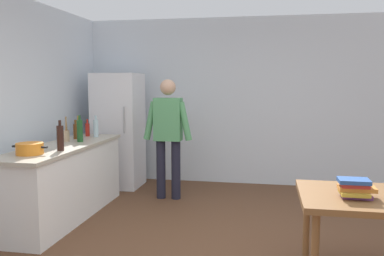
# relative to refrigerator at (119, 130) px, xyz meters

# --- Properties ---
(wall_back) EXTENTS (6.40, 0.12, 2.70)m
(wall_back) POSITION_rel_refrigerator_xyz_m (1.90, 0.60, 0.45)
(wall_back) COLOR silver
(wall_back) RESTS_ON ground_plane
(kitchen_counter) EXTENTS (0.64, 2.20, 0.90)m
(kitchen_counter) POSITION_rel_refrigerator_xyz_m (-0.10, -1.60, -0.45)
(kitchen_counter) COLOR white
(kitchen_counter) RESTS_ON ground_plane
(refrigerator) EXTENTS (0.70, 0.67, 1.80)m
(refrigerator) POSITION_rel_refrigerator_xyz_m (0.00, 0.00, 0.00)
(refrigerator) COLOR white
(refrigerator) RESTS_ON ground_plane
(person) EXTENTS (0.70, 0.22, 1.70)m
(person) POSITION_rel_refrigerator_xyz_m (0.95, -0.55, 0.08)
(person) COLOR #1E1E2D
(person) RESTS_ON ground_plane
(cooking_pot) EXTENTS (0.40, 0.28, 0.12)m
(cooking_pot) POSITION_rel_refrigerator_xyz_m (-0.12, -2.25, 0.06)
(cooking_pot) COLOR orange
(cooking_pot) RESTS_ON kitchen_counter
(utensil_jar) EXTENTS (0.11, 0.11, 0.32)m
(utensil_jar) POSITION_rel_refrigerator_xyz_m (-0.23, -1.29, 0.08)
(utensil_jar) COLOR tan
(utensil_jar) RESTS_ON kitchen_counter
(bottle_wine_green) EXTENTS (0.08, 0.08, 0.34)m
(bottle_wine_green) POSITION_rel_refrigerator_xyz_m (-0.03, -1.29, 0.15)
(bottle_wine_green) COLOR #1E5123
(bottle_wine_green) RESTS_ON kitchen_counter
(bottle_oil_amber) EXTENTS (0.06, 0.06, 0.28)m
(bottle_oil_amber) POSITION_rel_refrigerator_xyz_m (-0.35, -0.68, 0.12)
(bottle_oil_amber) COLOR #996619
(bottle_oil_amber) RESTS_ON kitchen_counter
(bottle_sauce_red) EXTENTS (0.06, 0.06, 0.24)m
(bottle_sauce_red) POSITION_rel_refrigerator_xyz_m (-0.17, -0.75, 0.10)
(bottle_sauce_red) COLOR #B22319
(bottle_sauce_red) RESTS_ON kitchen_counter
(bottle_wine_dark) EXTENTS (0.08, 0.08, 0.34)m
(bottle_wine_dark) POSITION_rel_refrigerator_xyz_m (0.08, -1.98, 0.15)
(bottle_wine_dark) COLOR black
(bottle_wine_dark) RESTS_ON kitchen_counter
(bottle_water_clear) EXTENTS (0.07, 0.07, 0.30)m
(bottle_water_clear) POSITION_rel_refrigerator_xyz_m (-0.02, -0.82, 0.13)
(bottle_water_clear) COLOR silver
(bottle_water_clear) RESTS_ON kitchen_counter
(bottle_beer_brown) EXTENTS (0.06, 0.06, 0.26)m
(bottle_beer_brown) POSITION_rel_refrigerator_xyz_m (-0.20, -1.06, 0.11)
(bottle_beer_brown) COLOR #5B3314
(bottle_beer_brown) RESTS_ON kitchen_counter
(book_stack) EXTENTS (0.29, 0.21, 0.15)m
(book_stack) POSITION_rel_refrigerator_xyz_m (3.02, -2.79, -0.07)
(book_stack) COLOR #753D7F
(book_stack) RESTS_ON dining_table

